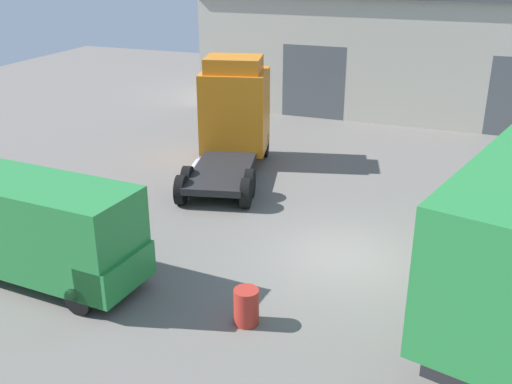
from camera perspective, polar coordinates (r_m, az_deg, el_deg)
ground_plane at (r=17.03m, az=8.28°, el=-6.13°), size 60.00×60.00×0.00m
warehouse_building at (r=32.33m, az=15.67°, el=12.64°), size 22.74×6.69×6.11m
tractor_unit_orange at (r=23.43m, az=-2.21°, el=7.28°), size 3.92×6.80×4.20m
delivery_van_green at (r=16.10m, az=-19.97°, el=-3.23°), size 5.90×2.43×2.71m
oil_drum at (r=13.90m, az=-0.92°, el=-10.85°), size 0.58×0.58×0.88m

